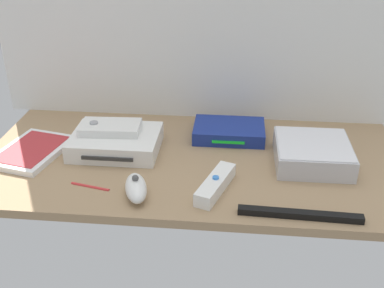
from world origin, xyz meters
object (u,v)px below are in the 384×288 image
at_px(game_console, 116,142).
at_px(remote_classic_pad, 110,128).
at_px(network_router, 229,131).
at_px(remote_nunchuk, 136,188).
at_px(stylus_pen, 90,186).
at_px(remote_wand, 216,184).
at_px(mini_computer, 313,153).
at_px(game_case, 32,151).
at_px(sensor_bar, 300,214).

distance_m(game_console, remote_classic_pad, 0.04).
relative_size(network_router, remote_nunchuk, 1.67).
bearing_deg(stylus_pen, network_router, 42.33).
bearing_deg(remote_wand, mini_computer, 51.48).
bearing_deg(game_case, remote_wand, -1.93).
bearing_deg(sensor_bar, remote_classic_pad, 152.51).
xyz_separation_m(game_case, sensor_bar, (0.62, -0.19, -0.00)).
bearing_deg(sensor_bar, game_console, 153.06).
xyz_separation_m(game_case, network_router, (0.47, 0.13, 0.01)).
xyz_separation_m(game_console, game_case, (-0.20, -0.04, -0.01)).
bearing_deg(game_console, game_case, -168.99).
bearing_deg(remote_classic_pad, game_case, -166.89).
bearing_deg(network_router, stylus_pen, -137.50).
bearing_deg(remote_classic_pad, network_router, 13.49).
distance_m(game_console, remote_nunchuk, 0.21).
bearing_deg(network_router, remote_nunchuk, -122.32).
xyz_separation_m(game_console, remote_classic_pad, (-0.01, 0.01, 0.03)).
bearing_deg(game_console, mini_computer, -2.01).
distance_m(remote_classic_pad, sensor_bar, 0.50).
bearing_deg(mini_computer, remote_wand, -147.72).
bearing_deg(remote_nunchuk, network_router, 41.29).
relative_size(game_case, sensor_bar, 0.90).
bearing_deg(remote_wand, stylus_pen, -158.01).
distance_m(game_case, network_router, 0.49).
relative_size(mini_computer, remote_nunchuk, 1.58).
xyz_separation_m(remote_wand, stylus_pen, (-0.27, -0.01, -0.01)).
bearing_deg(game_console, sensor_bar, -28.87).
xyz_separation_m(game_console, sensor_bar, (0.42, -0.23, -0.01)).
relative_size(game_console, remote_wand, 1.39).
xyz_separation_m(mini_computer, remote_nunchuk, (-0.38, -0.17, -0.01)).
height_order(mini_computer, stylus_pen, mini_computer).
relative_size(mini_computer, sensor_bar, 0.71).
bearing_deg(game_case, sensor_bar, -4.91).
relative_size(remote_wand, remote_classic_pad, 1.03).
height_order(game_console, remote_classic_pad, remote_classic_pad).
relative_size(sensor_bar, stylus_pen, 2.67).
relative_size(mini_computer, remote_wand, 1.13).
distance_m(mini_computer, remote_wand, 0.26).
distance_m(game_case, remote_wand, 0.46).
bearing_deg(remote_classic_pad, sensor_bar, -32.12).
distance_m(remote_classic_pad, stylus_pen, 0.19).
bearing_deg(mini_computer, game_case, -178.16).
relative_size(mini_computer, game_case, 0.80).
distance_m(game_case, remote_classic_pad, 0.20).
relative_size(game_console, sensor_bar, 0.88).
bearing_deg(sensor_bar, remote_nunchuk, 175.00).
distance_m(mini_computer, network_router, 0.23).
bearing_deg(game_console, remote_wand, -31.42).
height_order(game_case, network_router, network_router).
bearing_deg(remote_nunchuk, game_case, 135.76).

